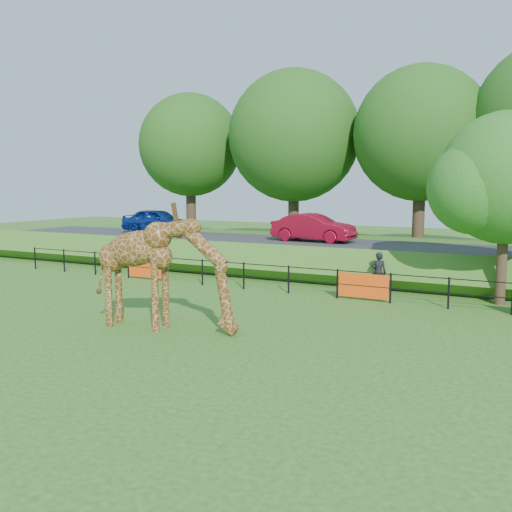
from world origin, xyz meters
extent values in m
plane|color=#2A5B16|center=(0.00, 0.00, 0.00)|extent=(90.00, 90.00, 0.00)
cube|color=#2A5B16|center=(0.00, 15.50, 0.65)|extent=(40.00, 9.00, 1.30)
cube|color=#29292B|center=(0.00, 14.00, 1.36)|extent=(40.00, 5.00, 0.12)
imported|color=navy|center=(-11.28, 14.54, 2.13)|extent=(4.33, 2.10, 1.43)
imported|color=#A20B24|center=(-1.51, 14.30, 2.10)|extent=(4.23, 1.67, 1.37)
imported|color=black|center=(3.09, 9.68, 0.81)|extent=(0.66, 0.50, 1.63)
cylinder|color=#372718|center=(7.50, 9.60, 1.60)|extent=(0.36, 0.36, 3.20)
sphere|color=#1E5618|center=(7.50, 9.60, 4.46)|extent=(4.60, 4.60, 4.60)
sphere|color=#1E5618|center=(6.58, 8.91, 4.12)|extent=(3.22, 3.22, 3.22)
cylinder|color=#372718|center=(-14.00, 22.00, 2.50)|extent=(0.70, 0.70, 5.00)
sphere|color=#1B4A13|center=(-14.00, 22.00, 6.98)|extent=(7.20, 7.20, 7.20)
cylinder|color=#372718|center=(-6.00, 22.00, 2.50)|extent=(0.70, 0.70, 5.00)
sphere|color=#1B4A13|center=(-6.00, 22.00, 7.31)|extent=(8.40, 8.40, 8.40)
cylinder|color=#372718|center=(2.00, 22.00, 2.50)|extent=(0.70, 0.70, 5.00)
sphere|color=#1B4A13|center=(2.00, 22.00, 7.14)|extent=(7.80, 7.80, 7.80)
camera|label=1|loc=(9.03, -12.03, 4.25)|focal=40.00mm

